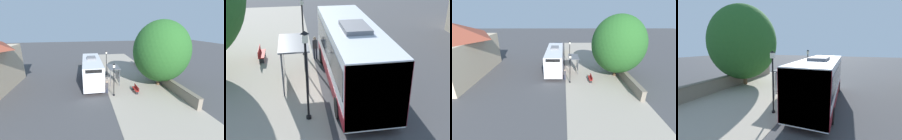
% 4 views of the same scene
% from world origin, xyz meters
% --- Properties ---
extents(ground_plane, '(120.00, 120.00, 0.00)m').
position_xyz_m(ground_plane, '(0.00, 0.00, 0.00)').
color(ground_plane, '#424244').
rests_on(ground_plane, ground).
extents(sidewalk_plaza, '(9.00, 44.00, 0.02)m').
position_xyz_m(sidewalk_plaza, '(-4.50, 0.00, 0.01)').
color(sidewalk_plaza, '#9E9384').
rests_on(sidewalk_plaza, ground).
extents(bus, '(2.76, 10.00, 3.74)m').
position_xyz_m(bus, '(1.75, -0.06, 1.93)').
color(bus, silver).
rests_on(bus, ground).
extents(bus_shelter, '(1.59, 3.19, 2.51)m').
position_xyz_m(bus_shelter, '(-1.51, 0.70, 2.07)').
color(bus_shelter, '#515459').
rests_on(bus_shelter, ground).
extents(pedestrian, '(0.34, 0.22, 1.61)m').
position_xyz_m(pedestrian, '(0.12, 4.23, 0.94)').
color(pedestrian, '#2D3347').
rests_on(pedestrian, ground).
extents(bench, '(0.40, 1.72, 0.88)m').
position_xyz_m(bench, '(-3.59, 4.62, 0.48)').
color(bench, maroon).
rests_on(bench, ground).
extents(street_lamp_near, '(0.28, 0.28, 4.11)m').
position_xyz_m(street_lamp_near, '(-0.61, 5.13, 2.44)').
color(street_lamp_near, black).
rests_on(street_lamp_near, ground).
extents(street_lamp_far, '(0.28, 0.28, 4.24)m').
position_xyz_m(street_lamp_far, '(-0.87, -3.07, 2.52)').
color(street_lamp_far, black).
rests_on(street_lamp_far, ground).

